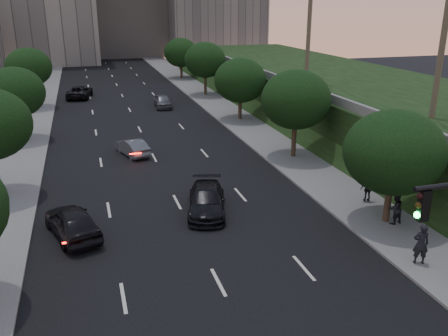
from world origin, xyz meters
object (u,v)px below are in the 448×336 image
object	(u,v)px
sedan_mid_left	(132,147)
sedan_near_left	(72,222)
sedan_far_right	(163,101)
pedestrian_a	(421,244)
pedestrian_c	(368,189)
sedan_near_right	(207,200)
pedestrian_b	(395,208)
sedan_far_left	(80,92)

from	to	relation	value
sedan_mid_left	sedan_near_left	bearing A→B (deg)	53.73
sedan_near_left	sedan_far_right	distance (m)	31.66
pedestrian_a	pedestrian_c	size ratio (longest dim) A/B	1.23
sedan_mid_left	pedestrian_c	bearing A→B (deg)	114.71
sedan_near_left	sedan_near_right	size ratio (longest dim) A/B	0.94
sedan_near_left	sedan_mid_left	size ratio (longest dim) A/B	1.21
pedestrian_b	pedestrian_c	world-z (taller)	pedestrian_b
sedan_mid_left	pedestrian_c	world-z (taller)	pedestrian_c
sedan_far_left	sedan_far_right	world-z (taller)	sedan_far_left
pedestrian_a	pedestrian_c	world-z (taller)	pedestrian_a
sedan_near_right	pedestrian_b	size ratio (longest dim) A/B	2.90
sedan_far_right	pedestrian_b	xyz separation A→B (m)	(6.67, -33.77, 0.28)
sedan_far_left	pedestrian_c	world-z (taller)	pedestrian_c
pedestrian_a	pedestrian_c	distance (m)	7.09
sedan_far_left	pedestrian_c	bearing A→B (deg)	123.04
sedan_near_right	sedan_mid_left	bearing A→B (deg)	118.12
pedestrian_a	pedestrian_b	world-z (taller)	pedestrian_a
sedan_far_right	pedestrian_a	bearing A→B (deg)	-79.19
sedan_near_left	sedan_mid_left	distance (m)	13.73
sedan_near_left	sedan_near_right	world-z (taller)	sedan_near_left
sedan_near_left	pedestrian_b	world-z (taller)	pedestrian_b
sedan_mid_left	pedestrian_a	distance (m)	23.05
sedan_mid_left	sedan_far_left	size ratio (longest dim) A/B	0.71
pedestrian_b	pedestrian_c	size ratio (longest dim) A/B	1.11
sedan_near_right	pedestrian_c	xyz separation A→B (m)	(9.45, -1.52, 0.20)
pedestrian_a	sedan_near_right	bearing A→B (deg)	-27.02
sedan_far_left	sedan_far_right	size ratio (longest dim) A/B	1.27
sedan_near_right	sedan_far_right	xyz separation A→B (m)	(2.47, 29.22, 0.01)
sedan_near_right	sedan_far_right	world-z (taller)	sedan_far_right
sedan_far_left	pedestrian_b	size ratio (longest dim) A/B	3.20
sedan_far_right	pedestrian_c	bearing A→B (deg)	-74.34
sedan_near_left	sedan_far_left	size ratio (longest dim) A/B	0.85
sedan_far_left	sedan_near_right	distance (m)	38.37
sedan_far_left	sedan_near_right	world-z (taller)	sedan_far_left
sedan_far_right	pedestrian_c	size ratio (longest dim) A/B	2.79
sedan_near_left	sedan_far_left	bearing A→B (deg)	-108.01
sedan_near_left	sedan_far_right	world-z (taller)	sedan_near_left
sedan_far_left	pedestrian_b	bearing A→B (deg)	121.22
pedestrian_a	pedestrian_b	size ratio (longest dim) A/B	1.11
sedan_far_right	pedestrian_b	bearing A→B (deg)	-75.97
sedan_near_left	pedestrian_c	bearing A→B (deg)	160.99
sedan_near_right	pedestrian_b	xyz separation A→B (m)	(9.14, -4.56, 0.29)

